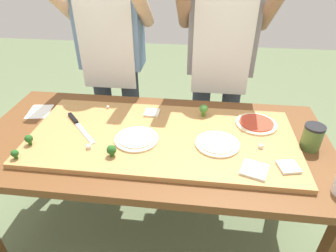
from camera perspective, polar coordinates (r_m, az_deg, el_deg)
name	(u,v)px	position (r m, az deg, el deg)	size (l,w,h in m)	color
ground_plane	(156,234)	(2.01, -2.29, -20.48)	(8.00, 8.00, 0.00)	#60704C
prep_table	(154,152)	(1.52, -2.84, -5.12)	(1.74, 0.84, 0.77)	brown
cutting_board	(162,137)	(1.44, -1.18, -2.20)	(1.30, 0.60, 0.03)	#B27F47
chefs_knife	(77,123)	(1.58, -17.38, 0.49)	(0.23, 0.25, 0.02)	#B7BABF
pizza_whole_white_garlic	(217,144)	(1.38, 9.67, -3.41)	(0.21, 0.21, 0.02)	beige
pizza_whole_cheese_artichoke	(137,139)	(1.40, -6.17, -2.48)	(0.21, 0.21, 0.02)	beige
pizza_whole_tomato_red	(256,123)	(1.57, 16.92, 0.48)	(0.21, 0.21, 0.02)	beige
pizza_slice_far_left	(288,167)	(1.33, 22.56, -7.42)	(0.08, 0.08, 0.01)	silver
pizza_slice_center	(152,113)	(1.60, -3.17, 2.62)	(0.08, 0.08, 0.01)	silver
pizza_slice_near_left	(254,170)	(1.27, 16.60, -8.22)	(0.10, 0.10, 0.01)	silver
broccoli_floret_back_mid	(112,150)	(1.30, -11.02, -4.68)	(0.04, 0.04, 0.06)	#2C5915
broccoli_floret_front_mid	(29,139)	(1.49, -25.64, -2.32)	(0.04, 0.04, 0.05)	#2C5915
broccoli_floret_back_right	(15,154)	(1.43, -27.85, -4.82)	(0.03, 0.03, 0.05)	#2C5915
broccoli_floret_center_right	(204,109)	(1.57, 7.01, 3.29)	(0.05, 0.05, 0.07)	#487A23
cheese_crumble_a	(261,147)	(1.41, 17.75, -3.85)	(0.02, 0.02, 0.02)	white
cheese_crumble_b	(89,147)	(1.38, -15.27, -3.95)	(0.02, 0.02, 0.02)	white
cheese_crumble_c	(108,107)	(1.69, -11.68, 3.64)	(0.01, 0.01, 0.01)	silver
sauce_jar	(312,137)	(1.51, 26.41, -1.89)	(0.09, 0.09, 0.12)	#517033
recipe_note	(40,111)	(1.83, -23.90, 2.62)	(0.12, 0.16, 0.00)	white
cook_left	(112,51)	(1.96, -11.00, 14.18)	(0.54, 0.39, 1.67)	#333847
cook_right	(220,56)	(1.88, 10.26, 13.41)	(0.54, 0.39, 1.67)	#333847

